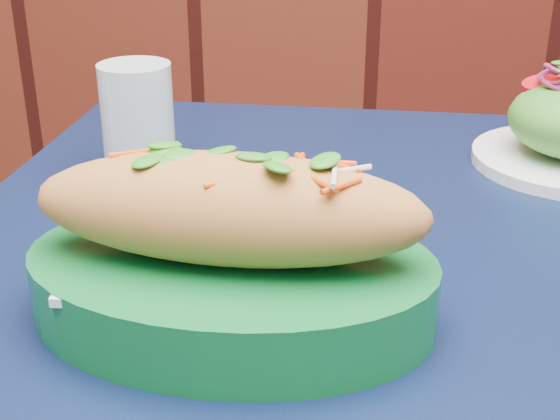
{
  "coord_description": "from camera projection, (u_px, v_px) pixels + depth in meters",
  "views": [
    {
      "loc": [
        -0.1,
        1.24,
        1.04
      ],
      "look_at": [
        -0.13,
        1.74,
        0.81
      ],
      "focal_mm": 50.0,
      "sensor_mm": 36.0,
      "label": 1
    }
  ],
  "objects": [
    {
      "name": "cafe_table",
      "position": [
        412.0,
        355.0,
        0.65
      ],
      "size": [
        0.86,
        0.86,
        0.75
      ],
      "rotation": [
        0.0,
        0.0,
        -0.08
      ],
      "color": "black",
      "rests_on": "ground"
    },
    {
      "name": "banh_mi_basket",
      "position": [
        230.0,
        253.0,
        0.52
      ],
      "size": [
        0.29,
        0.21,
        0.13
      ],
      "rotation": [
        0.0,
        0.0,
        -0.1
      ],
      "color": "#0D652A",
      "rests_on": "cafe_table"
    },
    {
      "name": "water_glass",
      "position": [
        138.0,
        122.0,
        0.75
      ],
      "size": [
        0.07,
        0.07,
        0.11
      ],
      "primitive_type": "cylinder",
      "color": "silver",
      "rests_on": "cafe_table"
    }
  ]
}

